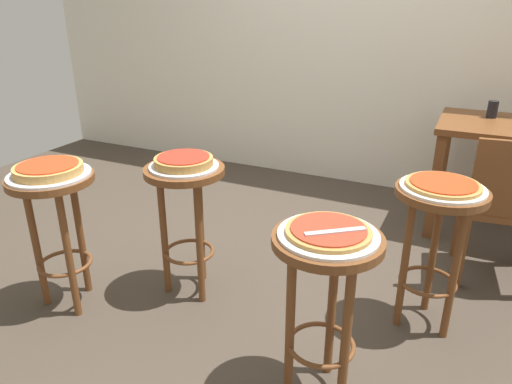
# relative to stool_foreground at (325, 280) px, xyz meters

# --- Properties ---
(ground_plane) EXTENTS (6.00, 6.00, 0.00)m
(ground_plane) POSITION_rel_stool_foreground_xyz_m (-0.58, 0.79, -0.53)
(ground_plane) COLOR #42382D
(stool_foreground) EXTENTS (0.40, 0.40, 0.71)m
(stool_foreground) POSITION_rel_stool_foreground_xyz_m (0.00, 0.00, 0.00)
(stool_foreground) COLOR brown
(stool_foreground) RESTS_ON ground_plane
(serving_plate_foreground) EXTENTS (0.36, 0.36, 0.01)m
(serving_plate_foreground) POSITION_rel_stool_foreground_xyz_m (-0.00, 0.00, 0.19)
(serving_plate_foreground) COLOR silver
(serving_plate_foreground) RESTS_ON stool_foreground
(pizza_foreground) EXTENTS (0.30, 0.30, 0.02)m
(pizza_foreground) POSITION_rel_stool_foreground_xyz_m (-0.00, 0.00, 0.20)
(pizza_foreground) COLOR #B78442
(pizza_foreground) RESTS_ON serving_plate_foreground
(stool_middle) EXTENTS (0.40, 0.40, 0.71)m
(stool_middle) POSITION_rel_stool_foreground_xyz_m (-1.37, 0.03, 0.00)
(stool_middle) COLOR brown
(stool_middle) RESTS_ON ground_plane
(serving_plate_middle) EXTENTS (0.38, 0.38, 0.01)m
(serving_plate_middle) POSITION_rel_stool_foreground_xyz_m (-1.37, 0.03, 0.19)
(serving_plate_middle) COLOR silver
(serving_plate_middle) RESTS_ON stool_middle
(pizza_middle) EXTENTS (0.31, 0.31, 0.05)m
(pizza_middle) POSITION_rel_stool_foreground_xyz_m (-1.37, 0.03, 0.22)
(pizza_middle) COLOR tan
(pizza_middle) RESTS_ON serving_plate_middle
(stool_leftside) EXTENTS (0.40, 0.40, 0.71)m
(stool_leftside) POSITION_rel_stool_foreground_xyz_m (-0.86, 0.40, 0.00)
(stool_leftside) COLOR brown
(stool_leftside) RESTS_ON ground_plane
(serving_plate_leftside) EXTENTS (0.34, 0.34, 0.01)m
(serving_plate_leftside) POSITION_rel_stool_foreground_xyz_m (-0.86, 0.40, 0.19)
(serving_plate_leftside) COLOR silver
(serving_plate_leftside) RESTS_ON stool_leftside
(pizza_leftside) EXTENTS (0.29, 0.29, 0.05)m
(pizza_leftside) POSITION_rel_stool_foreground_xyz_m (-0.86, 0.40, 0.22)
(pizza_leftside) COLOR #B78442
(pizza_leftside) RESTS_ON serving_plate_leftside
(stool_rear) EXTENTS (0.40, 0.40, 0.71)m
(stool_rear) POSITION_rel_stool_foreground_xyz_m (0.32, 0.64, 0.00)
(stool_rear) COLOR brown
(stool_rear) RESTS_ON ground_plane
(serving_plate_rear) EXTENTS (0.37, 0.37, 0.01)m
(serving_plate_rear) POSITION_rel_stool_foreground_xyz_m (0.32, 0.64, 0.19)
(serving_plate_rear) COLOR white
(serving_plate_rear) RESTS_ON stool_rear
(pizza_rear) EXTENTS (0.32, 0.32, 0.02)m
(pizza_rear) POSITION_rel_stool_foreground_xyz_m (0.32, 0.64, 0.20)
(pizza_rear) COLOR #B78442
(pizza_rear) RESTS_ON serving_plate_rear
(dining_table) EXTENTS (0.85, 0.68, 0.75)m
(dining_table) POSITION_rel_stool_foreground_xyz_m (0.61, 1.89, 0.08)
(dining_table) COLOR brown
(dining_table) RESTS_ON ground_plane
(cup_far_edge) EXTENTS (0.07, 0.07, 0.11)m
(cup_far_edge) POSITION_rel_stool_foreground_xyz_m (0.49, 2.01, 0.27)
(cup_far_edge) COLOR black
(cup_far_edge) RESTS_ON dining_table
(wooden_chair) EXTENTS (0.44, 0.44, 0.85)m
(wooden_chair) POSITION_rel_stool_foreground_xyz_m (0.62, 1.18, -0.06)
(wooden_chair) COLOR brown
(wooden_chair) RESTS_ON ground_plane
(pizza_server_knife) EXTENTS (0.19, 0.15, 0.01)m
(pizza_server_knife) POSITION_rel_stool_foreground_xyz_m (0.03, -0.02, 0.22)
(pizza_server_knife) COLOR silver
(pizza_server_knife) RESTS_ON pizza_foreground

